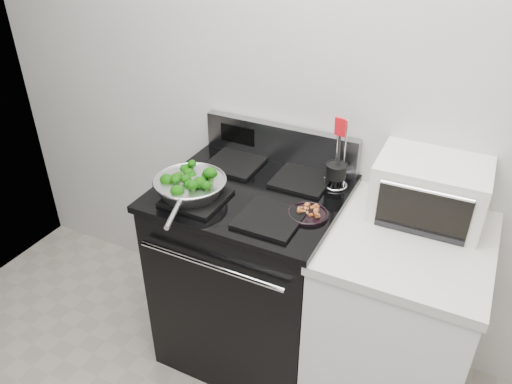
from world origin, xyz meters
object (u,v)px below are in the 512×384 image
Objects in this scene: gas_range at (252,271)px; utensil_holder at (336,174)px; bacon_plate at (308,212)px; toaster_oven at (430,189)px; skillet at (190,186)px.

gas_range is 3.46× the size of utensil_holder.
gas_range is 0.64m from utensil_holder.
utensil_holder is at bearing 84.93° from bacon_plate.
toaster_oven reaches higher than gas_range.
utensil_holder is 0.76× the size of toaster_oven.
gas_range is 2.63× the size of toaster_oven.
gas_range reaches higher than bacon_plate.
toaster_oven is at bearing 8.09° from utensil_holder.
toaster_oven is (0.39, -0.00, 0.03)m from utensil_holder.
skillet is 0.51m from bacon_plate.
toaster_oven reaches higher than bacon_plate.
gas_range is at bearing 19.89° from skillet.
utensil_holder is at bearing 178.49° from toaster_oven.
utensil_holder is (0.32, 0.19, 0.52)m from gas_range.
skillet is 0.97m from toaster_oven.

